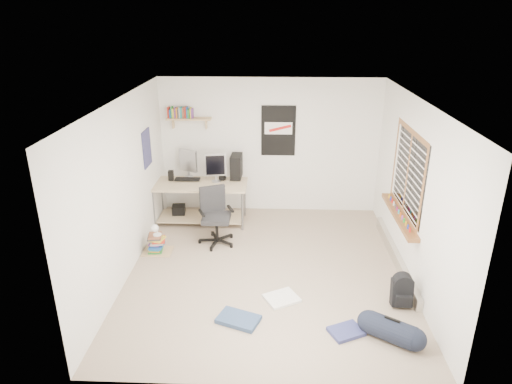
{
  "coord_description": "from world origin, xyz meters",
  "views": [
    {
      "loc": [
        0.08,
        -5.84,
        3.58
      ],
      "look_at": [
        -0.17,
        0.12,
        1.2
      ],
      "focal_mm": 32.0,
      "sensor_mm": 36.0,
      "label": 1
    }
  ],
  "objects_px": {
    "backpack": "(402,292)",
    "book_stack": "(157,243)",
    "desk": "(200,203)",
    "office_chair": "(216,216)",
    "duffel_bag": "(391,330)"
  },
  "relations": [
    {
      "from": "backpack",
      "to": "duffel_bag",
      "type": "distance_m",
      "value": 0.74
    },
    {
      "from": "desk",
      "to": "backpack",
      "type": "bearing_deg",
      "value": -20.24
    },
    {
      "from": "desk",
      "to": "book_stack",
      "type": "xyz_separation_m",
      "value": [
        -0.52,
        -1.13,
        -0.21
      ]
    },
    {
      "from": "backpack",
      "to": "duffel_bag",
      "type": "relative_size",
      "value": 0.64
    },
    {
      "from": "desk",
      "to": "duffel_bag",
      "type": "xyz_separation_m",
      "value": [
        2.69,
        -3.1,
        -0.22
      ]
    },
    {
      "from": "duffel_bag",
      "to": "book_stack",
      "type": "bearing_deg",
      "value": -178.11
    },
    {
      "from": "desk",
      "to": "book_stack",
      "type": "height_order",
      "value": "desk"
    },
    {
      "from": "duffel_bag",
      "to": "book_stack",
      "type": "relative_size",
      "value": 1.15
    },
    {
      "from": "book_stack",
      "to": "office_chair",
      "type": "bearing_deg",
      "value": 20.36
    },
    {
      "from": "office_chair",
      "to": "book_stack",
      "type": "relative_size",
      "value": 1.98
    },
    {
      "from": "desk",
      "to": "backpack",
      "type": "relative_size",
      "value": 4.74
    },
    {
      "from": "office_chair",
      "to": "backpack",
      "type": "bearing_deg",
      "value": -55.36
    },
    {
      "from": "backpack",
      "to": "book_stack",
      "type": "distance_m",
      "value": 3.73
    },
    {
      "from": "office_chair",
      "to": "duffel_bag",
      "type": "relative_size",
      "value": 1.72
    },
    {
      "from": "office_chair",
      "to": "backpack",
      "type": "height_order",
      "value": "office_chair"
    }
  ]
}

